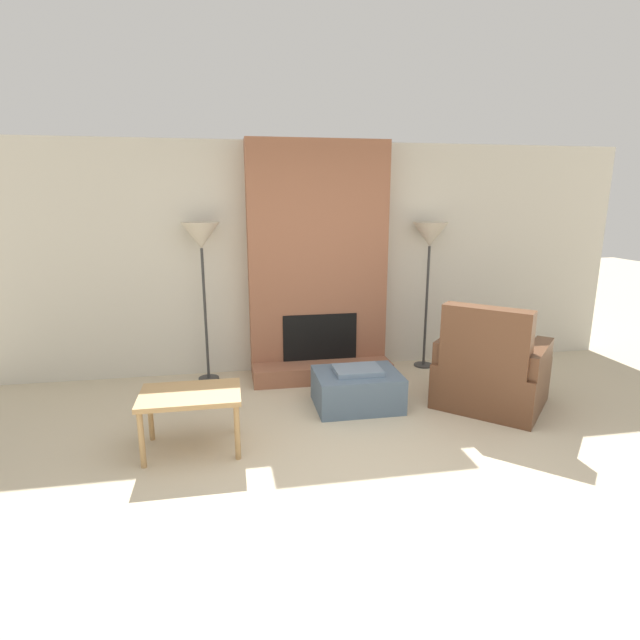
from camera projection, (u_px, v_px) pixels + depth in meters
ground_plane at (379, 488)px, 3.53m from camera, size 24.00×24.00×0.00m
wall_back at (315, 259)px, 5.78m from camera, size 7.49×0.06×2.60m
fireplace at (318, 270)px, 5.60m from camera, size 1.55×0.65×2.60m
ottoman at (357, 389)px, 4.87m from camera, size 0.82×0.62×0.40m
armchair at (490, 376)px, 4.84m from camera, size 1.30×1.30×1.04m
side_table at (191, 400)px, 3.98m from camera, size 0.79×0.54×0.49m
floor_lamp_left at (201, 241)px, 5.27m from camera, size 0.40×0.40×1.75m
floor_lamp_right at (430, 239)px, 5.72m from camera, size 0.40×0.40×1.73m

